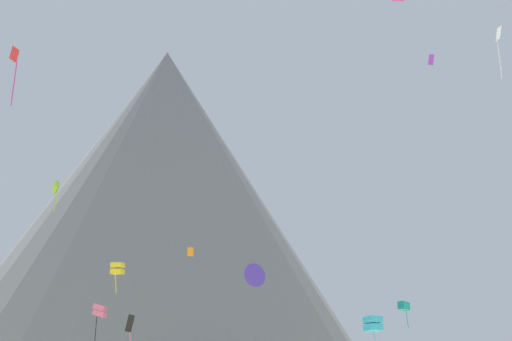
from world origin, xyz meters
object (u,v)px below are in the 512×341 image
at_px(kite_cyan_low, 373,324).
at_px(kite_orange_mid, 190,252).
at_px(rock_massif, 158,217).
at_px(kite_violet_high, 431,60).
at_px(kite_teal_low, 404,306).
at_px(kite_indigo_low, 254,276).
at_px(kite_black_low, 130,329).
at_px(kite_rainbow_low, 100,311).
at_px(kite_yellow_low, 117,269).
at_px(kite_lime_mid, 57,188).
at_px(kite_white_high, 499,41).
at_px(kite_red_high, 14,63).

relative_size(kite_cyan_low, kite_orange_mid, 4.39).
relative_size(rock_massif, kite_violet_high, 74.36).
distance_m(kite_teal_low, kite_orange_mid, 27.41).
xyz_separation_m(kite_indigo_low, kite_orange_mid, (-6.13, -2.94, 1.71)).
height_order(kite_black_low, kite_rainbow_low, kite_rainbow_low).
xyz_separation_m(kite_yellow_low, kite_lime_mid, (-5.78, -3.27, 7.16)).
relative_size(kite_yellow_low, kite_white_high, 0.58).
bearing_deg(kite_rainbow_low, kite_white_high, -100.16).
xyz_separation_m(kite_orange_mid, kite_white_high, (28.40, -7.16, 19.08)).
height_order(rock_massif, kite_orange_mid, rock_massif).
relative_size(kite_indigo_low, kite_violet_high, 1.82).
height_order(kite_red_high, kite_rainbow_low, kite_red_high).
bearing_deg(kite_orange_mid, kite_black_low, 88.19).
bearing_deg(kite_orange_mid, kite_violet_high, -96.18).
height_order(kite_rainbow_low, kite_violet_high, kite_violet_high).
bearing_deg(kite_indigo_low, kite_orange_mid, 1.55).
bearing_deg(kite_rainbow_low, kite_orange_mid, -117.75).
bearing_deg(kite_lime_mid, kite_yellow_low, -50.65).
distance_m(rock_massif, kite_white_high, 63.94).
height_order(kite_indigo_low, kite_violet_high, kite_violet_high).
height_order(kite_yellow_low, kite_cyan_low, kite_yellow_low).
height_order(kite_yellow_low, kite_lime_mid, kite_lime_mid).
bearing_deg(kite_yellow_low, kite_black_low, -55.80).
bearing_deg(kite_teal_low, kite_yellow_low, 76.98).
relative_size(kite_teal_low, kite_orange_mid, 3.38).
distance_m(kite_orange_mid, kite_violet_high, 38.34).
relative_size(kite_yellow_low, kite_indigo_low, 1.27).
height_order(kite_black_low, kite_white_high, kite_white_high).
distance_m(kite_rainbow_low, kite_violet_high, 47.29).
distance_m(kite_black_low, kite_white_high, 42.69).
height_order(kite_yellow_low, kite_indigo_low, kite_yellow_low).
xyz_separation_m(kite_lime_mid, kite_orange_mid, (12.91, -1.19, -6.19)).
height_order(kite_cyan_low, kite_teal_low, kite_teal_low).
relative_size(kite_teal_low, kite_red_high, 0.59).
height_order(rock_massif, kite_teal_low, rock_massif).
height_order(kite_yellow_low, kite_rainbow_low, kite_yellow_low).
bearing_deg(kite_rainbow_low, kite_red_high, 177.73).
distance_m(kite_yellow_low, kite_teal_low, 32.23).
bearing_deg(rock_massif, kite_rainbow_low, -93.86).
relative_size(kite_black_low, kite_yellow_low, 1.29).
relative_size(kite_red_high, kite_white_high, 0.95).
relative_size(kite_black_low, kite_rainbow_low, 0.80).
distance_m(kite_cyan_low, kite_teal_low, 14.73).
height_order(kite_black_low, kite_indigo_low, kite_indigo_low).
bearing_deg(kite_yellow_low, kite_indigo_low, 8.93).
bearing_deg(kite_orange_mid, kite_yellow_low, 34.21).
bearing_deg(kite_teal_low, kite_white_high, 164.11).
xyz_separation_m(rock_massif, kite_violet_high, (34.03, -37.47, 11.29)).
bearing_deg(kite_indigo_low, kite_yellow_low, -30.61).
height_order(kite_orange_mid, kite_white_high, kite_white_high).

